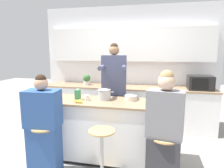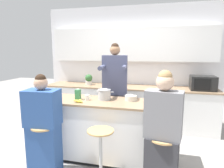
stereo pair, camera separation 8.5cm
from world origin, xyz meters
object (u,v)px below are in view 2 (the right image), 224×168
(person_cooking, at_px, (115,96))
(juice_carton, at_px, (78,95))
(bar_stool_center, at_px, (101,155))
(coffee_cup_near, at_px, (87,97))
(cooking_pot, at_px, (104,95))
(person_seated_near, at_px, (163,138))
(kitchen_island, at_px, (111,130))
(bar_stool_rightmost, at_px, (163,164))
(microwave, at_px, (203,83))
(fruit_bowl, at_px, (131,98))
(person_wrapped_blanket, at_px, (43,128))
(bar_stool_leftmost, at_px, (45,149))
(potted_plant, at_px, (89,79))
(banana_bunch, at_px, (79,101))

(person_cooking, xyz_separation_m, juice_carton, (-0.45, -0.57, 0.12))
(bar_stool_center, xyz_separation_m, coffee_cup_near, (-0.37, 0.50, 0.63))
(coffee_cup_near, bearing_deg, cooking_pot, 20.33)
(bar_stool_center, distance_m, coffee_cup_near, 0.88)
(person_cooking, xyz_separation_m, person_seated_near, (0.83, -1.09, -0.22))
(kitchen_island, distance_m, bar_stool_rightmost, 0.97)
(person_seated_near, xyz_separation_m, microwave, (0.77, 2.02, 0.37))
(kitchen_island, distance_m, person_cooking, 0.69)
(fruit_bowl, bearing_deg, person_wrapped_blanket, -148.23)
(cooking_pot, bearing_deg, juice_carton, -166.57)
(bar_stool_leftmost, distance_m, cooking_pot, 1.13)
(kitchen_island, bearing_deg, person_seated_near, -36.22)
(bar_stool_rightmost, xyz_separation_m, potted_plant, (-1.70, 2.06, 0.67))
(bar_stool_rightmost, distance_m, microwave, 2.26)
(person_seated_near, height_order, potted_plant, person_seated_near)
(coffee_cup_near, relative_size, banana_bunch, 0.65)
(microwave, bearing_deg, person_wrapped_blanket, -139.16)
(banana_bunch, bearing_deg, kitchen_island, 24.40)
(person_cooking, height_order, potted_plant, person_cooking)
(kitchen_island, relative_size, person_wrapped_blanket, 1.40)
(bar_stool_rightmost, distance_m, person_seated_near, 0.32)
(bar_stool_leftmost, relative_size, cooking_pot, 2.38)
(juice_carton, bearing_deg, coffee_cup_near, 0.93)
(bar_stool_center, relative_size, microwave, 1.45)
(banana_bunch, distance_m, microwave, 2.57)
(microwave, bearing_deg, banana_bunch, -139.95)
(bar_stool_center, bearing_deg, person_seated_near, -1.92)
(cooking_pot, height_order, banana_bunch, cooking_pot)
(fruit_bowl, relative_size, coffee_cup_near, 1.76)
(banana_bunch, distance_m, juice_carton, 0.19)
(person_seated_near, height_order, juice_carton, person_seated_near)
(kitchen_island, relative_size, bar_stool_leftmost, 2.81)
(person_wrapped_blanket, xyz_separation_m, banana_bunch, (0.36, 0.36, 0.31))
(bar_stool_center, bearing_deg, juice_carton, 136.00)
(bar_stool_leftmost, bearing_deg, person_cooking, 57.51)
(cooking_pot, height_order, potted_plant, potted_plant)
(person_cooking, distance_m, juice_carton, 0.74)
(bar_stool_center, bearing_deg, person_cooking, 93.61)
(banana_bunch, bearing_deg, cooking_pot, 39.16)
(coffee_cup_near, xyz_separation_m, microwave, (1.90, 1.49, 0.07))
(microwave, bearing_deg, potted_plant, 178.98)
(person_cooking, relative_size, fruit_bowl, 9.92)
(kitchen_island, xyz_separation_m, juice_carton, (-0.52, -0.04, 0.54))
(bar_stool_leftmost, height_order, cooking_pot, cooking_pot)
(bar_stool_rightmost, height_order, juice_carton, juice_carton)
(banana_bunch, height_order, juice_carton, juice_carton)
(bar_stool_rightmost, bearing_deg, bar_stool_leftmost, -179.42)
(potted_plant, bearing_deg, fruit_bowl, -49.09)
(coffee_cup_near, bearing_deg, bar_stool_leftmost, -126.71)
(kitchen_island, bearing_deg, banana_bunch, -155.60)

